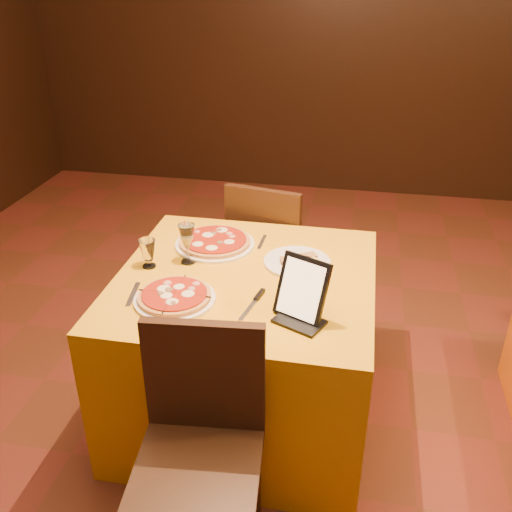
% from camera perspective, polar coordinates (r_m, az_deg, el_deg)
% --- Properties ---
extents(floor, '(6.00, 7.00, 0.01)m').
position_cam_1_polar(floor, '(2.58, 6.75, -22.52)').
color(floor, '#5E2D19').
rests_on(floor, ground).
extents(wall_back, '(6.00, 0.01, 2.80)m').
position_cam_1_polar(wall_back, '(5.18, 11.23, 21.05)').
color(wall_back, black).
rests_on(wall_back, floor).
extents(main_table, '(1.10, 1.10, 0.75)m').
position_cam_1_polar(main_table, '(2.66, -0.99, -8.97)').
color(main_table, orange).
rests_on(main_table, floor).
extents(chair_main_near, '(0.42, 0.42, 0.91)m').
position_cam_1_polar(chair_main_near, '(2.04, -5.86, -20.30)').
color(chair_main_near, black).
rests_on(chair_main_near, floor).
extents(chair_main_far, '(0.47, 0.47, 0.91)m').
position_cam_1_polar(chair_main_far, '(3.29, 1.85, 0.39)').
color(chair_main_far, black).
rests_on(chair_main_far, floor).
extents(pizza_near, '(0.33, 0.33, 0.03)m').
position_cam_1_polar(pizza_near, '(2.30, -8.14, -4.11)').
color(pizza_near, white).
rests_on(pizza_near, main_table).
extents(pizza_far, '(0.38, 0.38, 0.03)m').
position_cam_1_polar(pizza_far, '(2.71, -4.14, 1.34)').
color(pizza_far, white).
rests_on(pizza_far, main_table).
extents(cutlet_dish, '(0.30, 0.30, 0.03)m').
position_cam_1_polar(cutlet_dish, '(2.55, 4.12, -0.49)').
color(cutlet_dish, white).
rests_on(cutlet_dish, main_table).
extents(wine_glass, '(0.09, 0.09, 0.19)m').
position_cam_1_polar(wine_glass, '(2.53, -6.90, 1.26)').
color(wine_glass, '#CBC673').
rests_on(wine_glass, main_table).
extents(water_glass, '(0.06, 0.06, 0.13)m').
position_cam_1_polar(water_glass, '(2.54, -10.75, 0.24)').
color(water_glass, silver).
rests_on(water_glass, main_table).
extents(tablet, '(0.22, 0.17, 0.24)m').
position_cam_1_polar(tablet, '(2.14, 4.62, -3.29)').
color(tablet, black).
rests_on(tablet, main_table).
extents(knife, '(0.06, 0.21, 0.01)m').
position_cam_1_polar(knife, '(2.24, -0.50, -5.07)').
color(knife, '#B3B1B8').
rests_on(knife, main_table).
extents(fork_near, '(0.05, 0.18, 0.01)m').
position_cam_1_polar(fork_near, '(2.37, -12.19, -3.76)').
color(fork_near, silver).
rests_on(fork_near, main_table).
extents(fork_far, '(0.02, 0.15, 0.01)m').
position_cam_1_polar(fork_far, '(2.73, 0.60, 1.40)').
color(fork_far, silver).
rests_on(fork_far, main_table).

